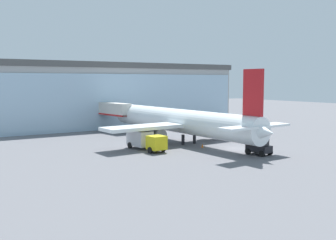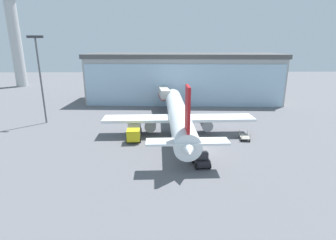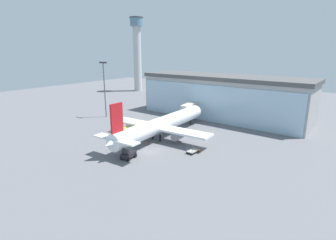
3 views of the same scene
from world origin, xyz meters
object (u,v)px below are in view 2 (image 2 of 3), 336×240
object	(u,v)px
catering_truck	(134,129)
safety_cone_wingtip	(246,134)
control_tower	(14,28)
apron_light_mast	(40,73)
baggage_cart	(245,137)
jet_bridge	(163,92)
safety_cone_nose	(179,141)
airplane	(178,115)
pushback_tug	(201,159)

from	to	relation	value
catering_truck	safety_cone_wingtip	distance (m)	20.83
control_tower	apron_light_mast	distance (m)	60.98
baggage_cart	safety_cone_wingtip	world-z (taller)	baggage_cart
catering_truck	baggage_cart	bearing A→B (deg)	82.17
jet_bridge	safety_cone_nose	distance (m)	25.80
airplane	baggage_cart	distance (m)	12.77
jet_bridge	safety_cone_wingtip	bearing A→B (deg)	-151.50
control_tower	baggage_cart	bearing A→B (deg)	-41.35
baggage_cart	safety_cone_nose	size ratio (longest dim) A/B	5.40
jet_bridge	control_tower	bearing A→B (deg)	49.42
airplane	baggage_cart	size ratio (longest dim) A/B	12.86
control_tower	catering_truck	xyz separation A→B (m)	(51.09, -60.70, -20.63)
jet_bridge	control_tower	size ratio (longest dim) A/B	0.30
baggage_cart	safety_cone_nose	bearing A→B (deg)	103.60
control_tower	safety_cone_nose	size ratio (longest dim) A/B	70.12
catering_truck	baggage_cart	world-z (taller)	catering_truck
jet_bridge	baggage_cart	world-z (taller)	jet_bridge
airplane	pushback_tug	world-z (taller)	airplane
safety_cone_nose	jet_bridge	bearing A→B (deg)	95.93
airplane	jet_bridge	bearing A→B (deg)	7.05
apron_light_mast	safety_cone_wingtip	size ratio (longest dim) A/B	32.90
catering_truck	safety_cone_wingtip	xyz separation A→B (m)	(20.80, 0.05, -1.19)
catering_truck	pushback_tug	size ratio (longest dim) A/B	2.20
apron_light_mast	safety_cone_wingtip	bearing A→B (deg)	-12.96
control_tower	safety_cone_nose	bearing A→B (deg)	-47.20
jet_bridge	pushback_tug	distance (m)	34.81
apron_light_mast	safety_cone_nose	distance (m)	32.57
control_tower	airplane	xyz separation A→B (m)	(59.30, -58.26, -18.65)
control_tower	airplane	size ratio (longest dim) A/B	1.01
safety_cone_wingtip	baggage_cart	bearing A→B (deg)	-116.40
pushback_tug	safety_cone_wingtip	xyz separation A→B (m)	(10.19, 12.17, -0.70)
jet_bridge	control_tower	distance (m)	70.72
jet_bridge	baggage_cart	size ratio (longest dim) A/B	3.92
baggage_cart	safety_cone_nose	xyz separation A→B (m)	(-11.82, -1.43, -0.23)
jet_bridge	baggage_cart	distance (m)	28.20
airplane	baggage_cart	bearing A→B (deg)	-110.77
jet_bridge	safety_cone_nose	xyz separation A→B (m)	(2.63, -25.35, -4.00)
jet_bridge	apron_light_mast	size ratio (longest dim) A/B	0.64
control_tower	apron_light_mast	xyz separation A→B (m)	(31.05, -51.25, -11.32)
airplane	baggage_cart	xyz separation A→B (m)	(11.69, -4.22, -2.95)
airplane	apron_light_mast	bearing A→B (deg)	75.13
jet_bridge	apron_light_mast	xyz separation A→B (m)	(-25.48, -12.69, 6.50)
apron_light_mast	airplane	xyz separation A→B (m)	(28.25, -7.01, -7.33)
pushback_tug	safety_cone_wingtip	bearing A→B (deg)	-45.62
jet_bridge	apron_light_mast	distance (m)	29.20
jet_bridge	catering_truck	size ratio (longest dim) A/B	1.57
control_tower	safety_cone_wingtip	world-z (taller)	control_tower
jet_bridge	apron_light_mast	world-z (taller)	apron_light_mast
jet_bridge	control_tower	world-z (taller)	control_tower
safety_cone_nose	safety_cone_wingtip	size ratio (longest dim) A/B	1.00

